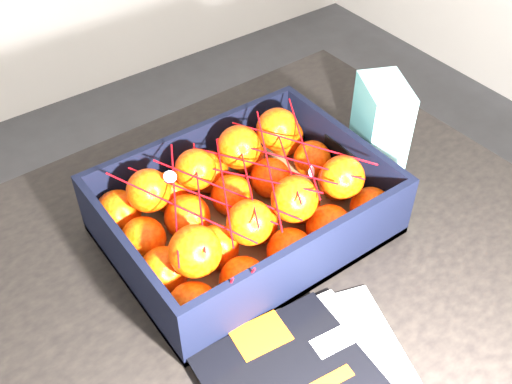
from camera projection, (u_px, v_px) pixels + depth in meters
table at (211, 312)px, 1.00m from camera, size 1.22×0.83×0.75m
produce_crate at (245, 216)px, 0.98m from camera, size 0.43×0.32×0.12m
clementine_heap at (243, 204)px, 0.96m from camera, size 0.41×0.30×0.13m
mesh_net at (244, 181)px, 0.91m from camera, size 0.35×0.28×0.10m
retail_carton at (380, 124)px, 1.08m from camera, size 0.11×0.13×0.17m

